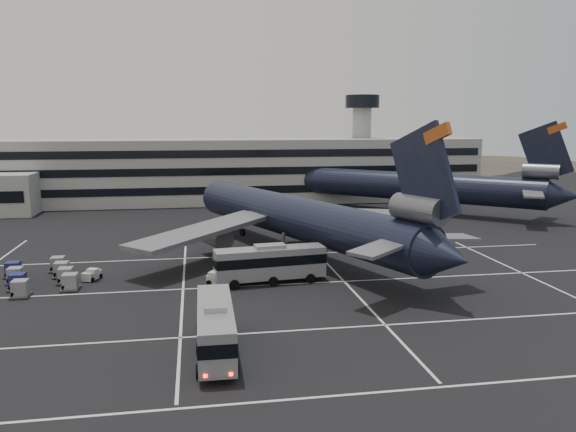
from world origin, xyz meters
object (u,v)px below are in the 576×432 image
Objects in this scene: trijet_main at (298,217)px; bus_near at (215,325)px; tug_a at (91,275)px; bus_far at (270,262)px; uld_cluster at (41,276)px.

trijet_main reaches higher than bus_near.
bus_near is 4.65× the size of tug_a.
bus_far is 1.01× the size of uld_cluster.
bus_far is (-5.42, -12.23, -2.84)m from trijet_main.
tug_a is (-20.04, 4.40, -1.77)m from bus_far.
bus_near reaches higher than tug_a.
uld_cluster is (-25.41, 4.04, -1.53)m from bus_far.
bus_near is at bearing -35.69° from tug_a.
trijet_main is 4.58× the size of bus_near.
uld_cluster reaches higher than tug_a.
tug_a is (-13.23, 22.98, -1.67)m from bus_near.
trijet_main is at bearing 41.48° from tug_a.
trijet_main is 32.19m from uld_cluster.
uld_cluster is (-18.61, 22.62, -1.43)m from bus_near.
bus_far is at bearing 11.99° from tug_a.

